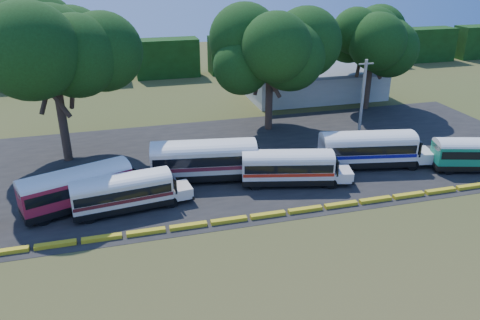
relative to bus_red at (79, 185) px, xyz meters
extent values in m
plane|color=#374D19|center=(11.96, -6.18, -1.89)|extent=(160.00, 160.00, 0.00)
cube|color=black|center=(12.96, 5.82, -1.88)|extent=(64.00, 24.00, 0.02)
cube|color=yellow|center=(-4.54, -5.18, -1.74)|extent=(2.70, 0.45, 0.30)
cube|color=yellow|center=(-1.54, -5.18, -1.74)|extent=(2.70, 0.45, 0.30)
cube|color=yellow|center=(1.46, -5.18, -1.74)|extent=(2.70, 0.45, 0.30)
cube|color=yellow|center=(4.46, -5.18, -1.74)|extent=(2.70, 0.45, 0.30)
cube|color=yellow|center=(7.46, -5.18, -1.74)|extent=(2.70, 0.45, 0.30)
cube|color=yellow|center=(10.46, -5.18, -1.74)|extent=(2.70, 0.45, 0.30)
cube|color=yellow|center=(13.46, -5.18, -1.74)|extent=(2.70, 0.45, 0.30)
cube|color=yellow|center=(16.46, -5.18, -1.74)|extent=(2.70, 0.45, 0.30)
cube|color=yellow|center=(19.46, -5.18, -1.74)|extent=(2.70, 0.45, 0.30)
cube|color=yellow|center=(22.46, -5.18, -1.74)|extent=(2.70, 0.45, 0.30)
cube|color=yellow|center=(25.46, -5.18, -1.74)|extent=(2.70, 0.45, 0.30)
cube|color=yellow|center=(28.46, -5.18, -1.74)|extent=(2.70, 0.45, 0.30)
cube|color=yellow|center=(31.46, -5.18, -1.74)|extent=(2.70, 0.45, 0.30)
cube|color=beige|center=(29.96, 23.82, -0.09)|extent=(18.00, 8.00, 3.60)
cube|color=slate|center=(29.96, 23.82, 1.91)|extent=(19.00, 9.00, 0.40)
cube|color=black|center=(-12.04, 41.82, 1.11)|extent=(10.00, 4.00, 6.00)
cube|color=black|center=(-0.04, 41.82, 1.11)|extent=(10.00, 4.00, 6.00)
cube|color=black|center=(11.96, 41.82, 1.11)|extent=(10.00, 4.00, 6.00)
cube|color=black|center=(23.96, 41.82, 1.11)|extent=(10.00, 4.00, 6.00)
cube|color=black|center=(35.96, 41.82, 1.11)|extent=(10.00, 4.00, 6.00)
cube|color=black|center=(47.96, 41.82, 1.11)|extent=(10.00, 4.00, 6.00)
cube|color=black|center=(59.96, 41.82, 1.11)|extent=(10.00, 4.00, 6.00)
cylinder|color=black|center=(3.80, 0.22, -1.39)|extent=(1.03, 0.60, 1.00)
cylinder|color=black|center=(3.08, 2.23, -1.39)|extent=(1.03, 0.60, 1.00)
cylinder|color=black|center=(-2.58, -2.05, -1.39)|extent=(1.03, 0.60, 1.00)
cylinder|color=black|center=(-3.30, -0.04, -1.39)|extent=(1.03, 0.60, 1.00)
cube|color=black|center=(-0.22, -0.08, -1.24)|extent=(8.52, 5.09, 0.55)
cube|color=#A11933|center=(-0.22, -0.08, -0.06)|extent=(8.52, 5.09, 1.82)
cube|color=black|center=(-0.22, -0.08, 0.15)|extent=(8.24, 5.03, 0.77)
ellipsoid|color=silver|center=(-0.22, -0.08, 0.85)|extent=(8.52, 5.09, 1.12)
cube|color=#A11933|center=(4.47, 1.59, -0.95)|extent=(2.42, 2.66, 0.95)
cube|color=black|center=(3.88, 1.38, 0.03)|extent=(0.91, 2.21, 1.37)
cube|color=black|center=(5.27, 1.88, -1.34)|extent=(0.99, 2.36, 0.30)
cube|color=black|center=(-4.02, -1.43, -1.34)|extent=(0.99, 2.36, 0.30)
cylinder|color=black|center=(6.70, -1.90, -1.44)|extent=(0.92, 0.36, 0.90)
cylinder|color=black|center=(6.45, 0.01, -1.44)|extent=(0.92, 0.36, 0.90)
cylinder|color=black|center=(0.62, -2.67, -1.44)|extent=(0.92, 0.36, 0.90)
cylinder|color=black|center=(0.38, -0.76, -1.44)|extent=(0.92, 0.36, 0.90)
cube|color=black|center=(3.09, -1.39, -1.31)|extent=(7.61, 3.16, 0.50)
cube|color=white|center=(3.09, -1.39, -0.24)|extent=(7.61, 3.16, 1.65)
cube|color=black|center=(3.09, -1.39, -0.04)|extent=(7.32, 3.18, 0.69)
cube|color=#54151A|center=(3.09, -1.39, -0.57)|extent=(7.54, 3.19, 0.27)
ellipsoid|color=silver|center=(3.09, -1.39, 0.58)|extent=(7.61, 3.16, 1.01)
cube|color=white|center=(7.56, -0.82, -1.04)|extent=(1.86, 2.17, 0.86)
cube|color=black|center=(6.99, -0.89, -0.16)|extent=(0.40, 2.07, 1.24)
cube|color=black|center=(8.32, -0.72, -1.40)|extent=(0.44, 2.21, 0.27)
cube|color=black|center=(-0.53, -1.85, -1.40)|extent=(0.44, 2.21, 0.27)
cylinder|color=black|center=(14.16, 0.54, -1.35)|extent=(1.12, 0.46, 1.09)
cylinder|color=black|center=(14.50, 2.85, -1.35)|extent=(1.12, 0.46, 1.09)
cylinder|color=black|center=(6.84, 1.64, -1.35)|extent=(1.12, 0.46, 1.09)
cylinder|color=black|center=(7.19, 3.94, -1.35)|extent=(1.12, 0.46, 1.09)
cube|color=black|center=(10.13, 2.32, -1.18)|extent=(9.22, 4.01, 0.60)
cube|color=beige|center=(10.13, 2.32, 0.10)|extent=(9.22, 4.01, 1.99)
cube|color=black|center=(10.13, 2.32, 0.34)|extent=(8.88, 4.02, 0.84)
cube|color=maroon|center=(10.13, 2.32, -0.29)|extent=(9.14, 4.04, 0.33)
ellipsoid|color=silver|center=(10.13, 2.32, 1.10)|extent=(9.22, 4.01, 1.22)
cube|color=beige|center=(15.51, 1.52, -0.86)|extent=(2.29, 2.66, 1.03)
cube|color=black|center=(14.83, 1.62, 0.20)|extent=(0.53, 2.50, 1.49)
cube|color=black|center=(16.42, 1.38, -1.29)|extent=(0.59, 2.66, 0.33)
cube|color=black|center=(5.78, 2.98, -1.29)|extent=(0.59, 2.66, 0.33)
cylinder|color=black|center=(20.03, -2.20, -1.43)|extent=(0.96, 0.47, 0.93)
cylinder|color=black|center=(20.49, -0.27, -1.43)|extent=(0.96, 0.47, 0.93)
cylinder|color=black|center=(13.88, -0.74, -1.43)|extent=(0.96, 0.47, 0.93)
cylinder|color=black|center=(14.34, 1.20, -1.43)|extent=(0.96, 0.47, 0.93)
cube|color=black|center=(16.73, -0.40, -1.29)|extent=(7.96, 4.03, 0.51)
cube|color=white|center=(16.73, -0.40, -0.19)|extent=(7.96, 4.03, 1.70)
cube|color=black|center=(16.73, -0.40, 0.02)|extent=(7.67, 4.01, 0.71)
cube|color=red|center=(16.73, -0.40, -0.53)|extent=(7.89, 4.05, 0.28)
ellipsoid|color=silver|center=(16.73, -0.40, 0.67)|extent=(7.96, 4.03, 1.05)
cube|color=white|center=(21.25, -1.47, -1.01)|extent=(2.10, 2.38, 0.88)
cube|color=black|center=(20.68, -1.34, -0.10)|extent=(0.63, 2.11, 1.28)
cube|color=black|center=(22.02, -1.66, -1.38)|extent=(0.69, 2.25, 0.28)
cube|color=black|center=(13.07, 0.48, -1.38)|extent=(0.69, 2.25, 0.28)
cylinder|color=black|center=(28.80, -0.71, -1.37)|extent=(1.07, 0.47, 1.04)
cylinder|color=black|center=(29.20, 1.47, -1.37)|extent=(1.07, 0.47, 1.04)
cylinder|color=black|center=(21.88, 0.56, -1.37)|extent=(1.07, 0.47, 1.04)
cylinder|color=black|center=(22.28, 2.74, -1.37)|extent=(1.07, 0.47, 1.04)
cube|color=black|center=(25.03, 1.11, -1.22)|extent=(8.82, 4.08, 0.57)
cube|color=white|center=(25.03, 1.11, 0.01)|extent=(8.82, 4.08, 1.89)
cube|color=black|center=(25.03, 1.11, 0.24)|extent=(8.49, 4.08, 0.80)
cube|color=navy|center=(25.03, 1.11, -0.37)|extent=(8.74, 4.10, 0.31)
ellipsoid|color=silver|center=(25.03, 1.11, 0.96)|extent=(8.82, 4.08, 1.16)
cube|color=white|center=(30.12, 0.17, -0.91)|extent=(2.24, 2.58, 0.98)
cube|color=black|center=(29.48, 0.29, 0.10)|extent=(0.58, 2.37, 1.42)
cube|color=black|center=(30.99, 0.01, -1.32)|extent=(0.64, 2.53, 0.31)
cube|color=black|center=(20.91, 1.86, -1.32)|extent=(0.64, 2.53, 0.31)
cylinder|color=black|center=(31.39, -2.37, -1.43)|extent=(0.95, 0.50, 0.92)
cylinder|color=black|center=(31.94, -0.48, -1.43)|extent=(0.95, 0.50, 0.92)
cube|color=black|center=(34.23, -2.16, -1.29)|extent=(7.87, 4.29, 0.51)
cube|color=#11835B|center=(34.23, -2.16, -0.21)|extent=(7.87, 4.29, 1.68)
cube|color=black|center=(34.23, -2.16, 0.00)|extent=(7.60, 4.26, 0.71)
ellipsoid|color=silver|center=(34.23, -2.16, 0.63)|extent=(7.87, 4.29, 1.03)
cube|color=black|center=(30.65, -1.14, -1.39)|extent=(0.78, 2.21, 0.28)
cylinder|color=#34261A|center=(-1.62, 10.11, 1.67)|extent=(0.80, 0.80, 7.13)
cylinder|color=#34261A|center=(-0.39, 10.55, 4.73)|extent=(1.31, 2.60, 4.08)
cylinder|color=#34261A|center=(-2.61, 10.94, 4.73)|extent=(2.01, 2.28, 4.08)
cylinder|color=#34261A|center=(-1.84, 8.83, 4.73)|extent=(2.65, 0.89, 4.08)
ellipsoid|color=black|center=(-1.62, 10.11, 8.54)|extent=(10.86, 10.86, 7.96)
cylinder|color=#34261A|center=(19.71, 13.48, 1.17)|extent=(0.80, 0.80, 6.12)
cylinder|color=#34261A|center=(20.93, 13.92, 3.79)|extent=(1.20, 2.30, 3.53)
cylinder|color=#34261A|center=(18.71, 14.31, 3.79)|extent=(1.81, 2.04, 3.53)
cylinder|color=#34261A|center=(19.48, 12.20, 3.79)|extent=(2.33, 0.83, 3.53)
ellipsoid|color=black|center=(19.71, 13.48, 7.13)|extent=(10.05, 10.05, 7.37)
cylinder|color=#34261A|center=(34.22, 17.61, 1.28)|extent=(0.80, 0.80, 6.35)
cylinder|color=#34261A|center=(35.45, 18.05, 4.00)|extent=(1.22, 2.37, 3.65)
cylinder|color=#34261A|center=(33.23, 18.45, 4.00)|extent=(1.86, 2.09, 3.65)
cylinder|color=#34261A|center=(34.00, 16.33, 4.00)|extent=(2.40, 0.84, 3.65)
ellipsoid|color=black|center=(34.22, 17.61, 7.45)|extent=(8.74, 8.74, 6.41)
cylinder|color=gray|center=(27.50, 7.05, 2.45)|extent=(0.30, 0.30, 8.67)
cube|color=gray|center=(27.50, 7.05, 6.35)|extent=(1.60, 0.12, 0.12)
camera|label=1|loc=(3.46, -33.99, 15.97)|focal=35.00mm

